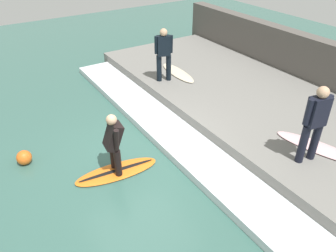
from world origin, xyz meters
TOP-DOWN VIEW (x-y plane):
  - ground_plane at (0.00, 0.00)m, footprint 28.00×28.00m
  - concrete_ledge at (3.96, 0.00)m, footprint 4.40×12.09m
  - back_wall at (6.41, 0.00)m, footprint 0.50×12.69m
  - wave_foam_crest at (1.20, 0.00)m, footprint 1.12×11.48m
  - surfboard_riding at (-0.59, -0.09)m, footprint 1.92×0.79m
  - surfer_riding at (-0.59, -0.09)m, footprint 0.44×0.62m
  - surfer_waiting_near at (2.38, 2.69)m, footprint 0.53×0.38m
  - surfboard_waiting_near at (3.05, 2.90)m, footprint 0.60×1.84m
  - surfer_waiting_far at (2.76, -2.34)m, footprint 0.57×0.32m
  - surfboard_waiting_far at (3.34, -2.26)m, footprint 1.03×1.98m
  - marker_buoy at (-2.23, 1.34)m, footprint 0.34×0.34m

SIDE VIEW (x-z plane):
  - ground_plane at x=0.00m, z-range 0.00..0.00m
  - surfboard_riding at x=-0.59m, z-range 0.00..0.06m
  - wave_foam_crest at x=1.20m, z-range 0.00..0.19m
  - marker_buoy at x=-2.23m, z-range 0.00..0.34m
  - concrete_ledge at x=3.96m, z-range 0.00..0.45m
  - surfboard_waiting_near at x=3.05m, z-range 0.45..0.51m
  - surfboard_waiting_far at x=3.34m, z-range 0.45..0.51m
  - surfer_riding at x=-0.59m, z-range 0.14..1.56m
  - back_wall at x=6.41m, z-range 0.00..1.73m
  - surfer_waiting_near at x=2.38m, z-range 0.55..2.18m
  - surfer_waiting_far at x=2.76m, z-range 0.55..2.26m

